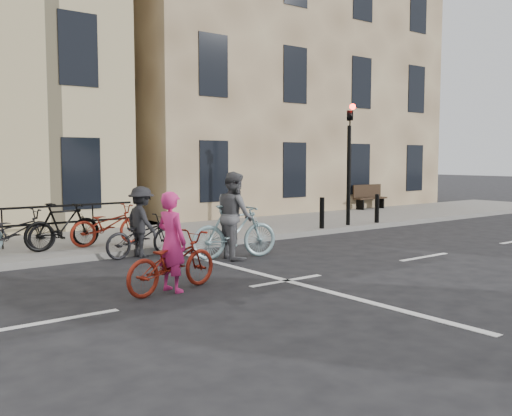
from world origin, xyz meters
TOP-DOWN VIEW (x-y plane):
  - ground at (0.00, 0.00)m, footprint 120.00×120.00m
  - building_east at (9.00, 13.00)m, footprint 14.00×10.00m
  - traffic_light at (6.20, 4.34)m, footprint 0.18×0.30m
  - bollard_east at (5.00, 4.25)m, footprint 0.14×0.14m
  - bollard_west at (7.40, 4.25)m, footprint 0.14×0.14m
  - bench at (11.00, 7.73)m, footprint 1.60×0.41m
  - cyclist_pink at (-2.00, 0.54)m, footprint 1.94×1.03m
  - cyclist_grey at (0.59, 2.42)m, footprint 2.03×1.06m
  - cyclist_dark at (-0.90, 3.86)m, footprint 1.79×1.05m

SIDE VIEW (x-z plane):
  - ground at x=0.00m, z-range 0.00..0.00m
  - cyclist_pink at x=-2.00m, z-range -0.25..1.39m
  - bollard_east at x=5.00m, z-range 0.15..1.05m
  - bollard_west at x=7.40m, z-range 0.15..1.05m
  - cyclist_dark at x=-0.90m, z-range -0.17..1.40m
  - bench at x=11.00m, z-range 0.19..1.16m
  - cyclist_grey at x=0.59m, z-range -0.18..1.71m
  - traffic_light at x=6.20m, z-range 0.50..4.40m
  - building_east at x=9.00m, z-range 0.15..12.15m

